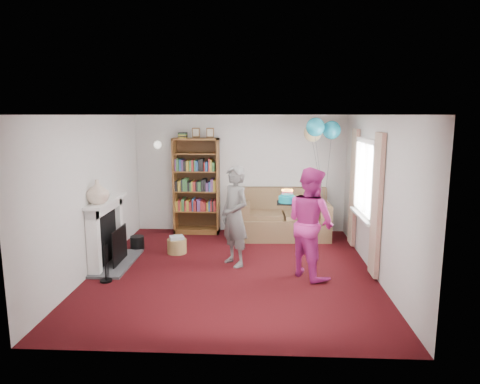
# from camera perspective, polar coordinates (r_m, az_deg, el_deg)

# --- Properties ---
(ground) EXTENTS (5.00, 5.00, 0.00)m
(ground) POSITION_cam_1_polar(r_m,az_deg,el_deg) (7.10, -0.96, -10.38)
(ground) COLOR black
(ground) RESTS_ON ground
(wall_back) EXTENTS (4.50, 0.02, 2.50)m
(wall_back) POSITION_cam_1_polar(r_m,az_deg,el_deg) (9.24, 0.03, 2.44)
(wall_back) COLOR silver
(wall_back) RESTS_ON ground
(wall_left) EXTENTS (0.02, 5.00, 2.50)m
(wall_left) POSITION_cam_1_polar(r_m,az_deg,el_deg) (7.27, -19.06, -0.24)
(wall_left) COLOR silver
(wall_left) RESTS_ON ground
(wall_right) EXTENTS (0.02, 5.00, 2.50)m
(wall_right) POSITION_cam_1_polar(r_m,az_deg,el_deg) (6.99, 17.83, -0.57)
(wall_right) COLOR silver
(wall_right) RESTS_ON ground
(ceiling) EXTENTS (4.50, 5.00, 0.01)m
(ceiling) POSITION_cam_1_polar(r_m,az_deg,el_deg) (6.65, -1.02, 10.27)
(ceiling) COLOR white
(ceiling) RESTS_ON wall_back
(fireplace) EXTENTS (0.55, 1.80, 1.12)m
(fireplace) POSITION_cam_1_polar(r_m,az_deg,el_deg) (7.55, -16.98, -5.51)
(fireplace) COLOR #3F3F42
(fireplace) RESTS_ON ground
(window_bay) EXTENTS (0.14, 2.02, 2.20)m
(window_bay) POSITION_cam_1_polar(r_m,az_deg,el_deg) (7.56, 16.25, -0.07)
(window_bay) COLOR white
(window_bay) RESTS_ON ground
(wall_sconce) EXTENTS (0.16, 0.23, 0.16)m
(wall_sconce) POSITION_cam_1_polar(r_m,az_deg,el_deg) (9.28, -10.93, 6.21)
(wall_sconce) COLOR gold
(wall_sconce) RESTS_ON ground
(bookcase) EXTENTS (0.96, 0.42, 2.24)m
(bookcase) POSITION_cam_1_polar(r_m,az_deg,el_deg) (9.17, -5.79, 0.69)
(bookcase) COLOR #472B14
(bookcase) RESTS_ON ground
(sofa) EXTENTS (1.86, 0.98, 0.98)m
(sofa) POSITION_cam_1_polar(r_m,az_deg,el_deg) (8.98, 5.73, -3.61)
(sofa) COLOR brown
(sofa) RESTS_ON ground
(wicker_basket) EXTENTS (0.35, 0.35, 0.32)m
(wicker_basket) POSITION_cam_1_polar(r_m,az_deg,el_deg) (7.98, -8.42, -7.05)
(wicker_basket) COLOR olive
(wicker_basket) RESTS_ON ground
(person_striped) EXTENTS (0.70, 0.73, 1.68)m
(person_striped) POSITION_cam_1_polar(r_m,az_deg,el_deg) (7.12, -0.71, -3.25)
(person_striped) COLOR black
(person_striped) RESTS_ON ground
(person_magenta) EXTENTS (1.01, 1.06, 1.72)m
(person_magenta) POSITION_cam_1_polar(r_m,az_deg,el_deg) (6.71, 9.37, -4.04)
(person_magenta) COLOR #B32378
(person_magenta) RESTS_ON ground
(birthday_cake) EXTENTS (0.32, 0.32, 0.22)m
(birthday_cake) POSITION_cam_1_polar(r_m,az_deg,el_deg) (6.79, 6.30, -0.98)
(birthday_cake) COLOR black
(birthday_cake) RESTS_ON ground
(balloons) EXTENTS (0.68, 0.73, 1.77)m
(balloons) POSITION_cam_1_polar(r_m,az_deg,el_deg) (8.37, 10.61, 8.13)
(balloons) COLOR #3F3F3F
(balloons) RESTS_ON ground
(mantel_vase) EXTENTS (0.38, 0.38, 0.38)m
(mantel_vase) POSITION_cam_1_polar(r_m,az_deg,el_deg) (7.07, -18.48, 0.04)
(mantel_vase) COLOR beige
(mantel_vase) RESTS_ON fireplace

